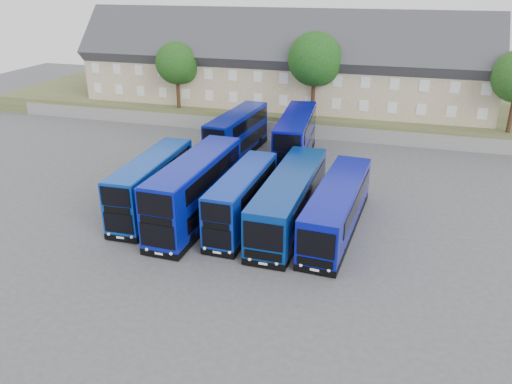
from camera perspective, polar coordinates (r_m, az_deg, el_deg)
The scene contains 13 objects.
ground at distance 34.90m, azimuth -4.70°, elevation -4.72°, with size 120.00×120.00×0.00m, color #4C4C51.
retaining_wall at distance 56.06m, azimuth 4.08°, elevation 7.13°, with size 70.00×0.40×1.50m, color slate.
earth_bank at distance 65.48m, azimuth 6.04°, elevation 9.67°, with size 80.00×20.00×2.00m, color #4E5530.
terrace_row at distance 61.15m, azimuth 2.69°, elevation 14.15°, with size 48.00×10.40×11.20m.
dd_front_left at distance 38.02m, azimuth -11.77°, elevation 0.70°, with size 2.73×10.55×4.16m.
dd_front_mid at distance 35.92m, azimuth -6.90°, elevation 0.09°, with size 3.01×11.80×4.66m.
dd_front_right at distance 35.16m, azimuth -1.58°, elevation -0.93°, with size 2.50×9.93×3.92m.
dd_rear_left at distance 49.34m, azimuth -2.17°, elevation 6.53°, with size 3.28×10.88×4.26m.
dd_rear_right at distance 47.48m, azimuth 4.54°, elevation 6.00°, with size 3.55×11.76×4.61m.
coach_east_a at distance 35.55m, azimuth 3.86°, elevation -0.94°, with size 3.01×13.31×3.63m.
coach_east_b at distance 34.89m, azimuth 9.25°, elevation -1.90°, with size 3.41×12.60×3.41m.
tree_west at distance 60.09m, azimuth -8.91°, elevation 14.18°, with size 4.80×4.80×7.65m.
tree_mid at distance 55.62m, azimuth 6.90°, elevation 14.62°, with size 5.76×5.76×9.18m.
Camera 1 is at (11.42, -28.61, 16.40)m, focal length 35.00 mm.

